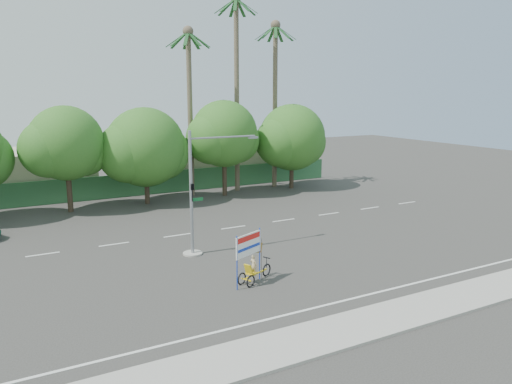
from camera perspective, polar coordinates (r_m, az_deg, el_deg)
name	(u,v)px	position (r m, az deg, el deg)	size (l,w,h in m)	color
ground	(266,268)	(26.30, 1.11, -8.73)	(120.00, 120.00, 0.00)	#33302D
sidewalk_near	(360,326)	(20.62, 11.79, -14.74)	(50.00, 2.40, 0.12)	gray
fence	(147,184)	(45.39, -12.37, 0.93)	(38.00, 0.08, 2.00)	#336B3D
building_left	(19,174)	(48.05, -25.48, 1.86)	(12.00, 8.00, 4.00)	beige
building_right	(210,163)	(52.10, -5.32, 3.37)	(14.00, 8.00, 3.60)	beige
tree_left	(65,146)	(40.01, -20.95, 4.93)	(6.66, 5.60, 8.07)	#473828
tree_center	(145,150)	(41.27, -12.62, 4.76)	(7.62, 6.40, 7.85)	#473828
tree_right	(224,136)	(43.61, -3.73, 6.38)	(6.90, 5.80, 8.36)	#473828
tree_far_right	(292,139)	(47.01, 4.09, 6.01)	(7.38, 6.20, 7.94)	#473828
palm_tall	(237,75)	(45.70, -2.23, 13.18)	(3.73, 3.79, 17.45)	#70604C
palm_mid	(275,88)	(47.58, 2.20, 11.83)	(3.73, 3.79, 15.45)	#70604C
palm_short	(190,94)	(43.87, -7.60, 11.07)	(3.73, 3.79, 14.45)	#70604C
traffic_signal	(197,204)	(28.03, -6.81, -1.32)	(4.72, 1.10, 7.00)	gray
trike_billboard	(252,262)	(24.11, -0.47, -7.96)	(2.48, 1.29, 2.65)	black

